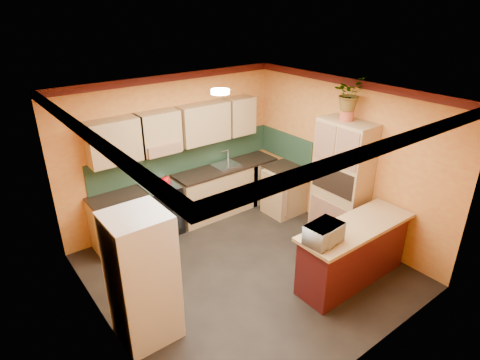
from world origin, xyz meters
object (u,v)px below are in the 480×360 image
at_px(pantry, 341,182).
at_px(microwave, 324,233).
at_px(fridge, 142,278).
at_px(stove, 162,209).
at_px(base_cabinets_back, 192,200).
at_px(breakfast_bar, 353,254).

height_order(pantry, microwave, pantry).
bearing_deg(fridge, stove, 58.00).
bearing_deg(microwave, pantry, 26.61).
xyz_separation_m(base_cabinets_back, fridge, (-1.90, -2.04, 0.41)).
distance_m(base_cabinets_back, stove, 0.63).
distance_m(base_cabinets_back, breakfast_bar, 3.06).
distance_m(stove, fridge, 2.44).
relative_size(pantry, breakfast_bar, 1.17).
height_order(fridge, breakfast_bar, fridge).
bearing_deg(stove, breakfast_bar, -61.41).
bearing_deg(stove, pantry, -40.70).
bearing_deg(breakfast_bar, base_cabinets_back, 108.24).
distance_m(pantry, microwave, 1.71).
height_order(fridge, pantry, pantry).
bearing_deg(microwave, base_cabinets_back, 89.59).
bearing_deg(pantry, fridge, -179.32).
bearing_deg(base_cabinets_back, stove, -180.00).
xyz_separation_m(base_cabinets_back, microwave, (0.25, -2.90, 0.63)).
height_order(base_cabinets_back, microwave, microwave).
height_order(stove, microwave, microwave).
bearing_deg(breakfast_bar, pantry, 50.60).
xyz_separation_m(fridge, breakfast_bar, (2.86, -0.86, -0.41)).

